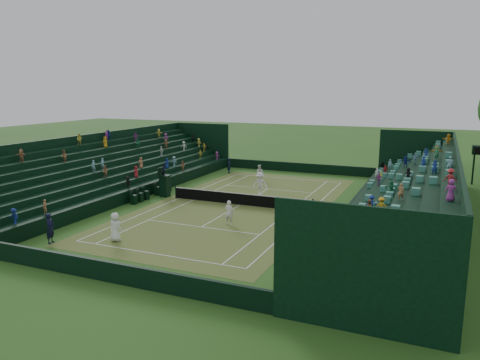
{
  "coord_description": "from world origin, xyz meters",
  "views": [
    {
      "loc": [
        14.03,
        -32.46,
        9.0
      ],
      "look_at": [
        0.0,
        0.0,
        2.0
      ],
      "focal_mm": 35.0,
      "sensor_mm": 36.0,
      "label": 1
    }
  ],
  "objects_px": {
    "tennis_net": "(240,199)",
    "player_far_west": "(260,173)",
    "player_far_east": "(260,184)",
    "umpire_chair": "(165,183)",
    "player_near_west": "(115,227)",
    "player_near_east": "(229,213)"
  },
  "relations": [
    {
      "from": "umpire_chair",
      "to": "player_far_west",
      "type": "distance_m",
      "value": 10.65
    },
    {
      "from": "tennis_net",
      "to": "umpire_chair",
      "type": "height_order",
      "value": "umpire_chair"
    },
    {
      "from": "umpire_chair",
      "to": "player_near_west",
      "type": "xyz_separation_m",
      "value": [
        3.64,
        -11.15,
        -0.29
      ]
    },
    {
      "from": "tennis_net",
      "to": "player_far_east",
      "type": "distance_m",
      "value": 3.73
    },
    {
      "from": "umpire_chair",
      "to": "player_near_west",
      "type": "height_order",
      "value": "umpire_chair"
    },
    {
      "from": "player_far_west",
      "to": "player_far_east",
      "type": "bearing_deg",
      "value": -66.43
    },
    {
      "from": "umpire_chair",
      "to": "player_near_west",
      "type": "relative_size",
      "value": 1.56
    },
    {
      "from": "umpire_chair",
      "to": "player_near_east",
      "type": "bearing_deg",
      "value": -32.45
    },
    {
      "from": "tennis_net",
      "to": "player_far_west",
      "type": "distance_m",
      "value": 9.86
    },
    {
      "from": "tennis_net",
      "to": "player_far_west",
      "type": "bearing_deg",
      "value": 102.0
    },
    {
      "from": "tennis_net",
      "to": "player_far_east",
      "type": "xyz_separation_m",
      "value": [
        0.26,
        3.69,
        0.47
      ]
    },
    {
      "from": "player_near_west",
      "to": "tennis_net",
      "type": "bearing_deg",
      "value": -103.44
    },
    {
      "from": "player_near_east",
      "to": "tennis_net",
      "type": "bearing_deg",
      "value": -75.81
    },
    {
      "from": "player_near_east",
      "to": "player_far_west",
      "type": "relative_size",
      "value": 1.05
    },
    {
      "from": "tennis_net",
      "to": "player_far_east",
      "type": "bearing_deg",
      "value": 85.98
    },
    {
      "from": "player_near_east",
      "to": "player_far_west",
      "type": "xyz_separation_m",
      "value": [
        -3.47,
        14.77,
        -0.04
      ]
    },
    {
      "from": "player_near_west",
      "to": "player_far_west",
      "type": "height_order",
      "value": "player_near_west"
    },
    {
      "from": "player_far_west",
      "to": "player_far_east",
      "type": "distance_m",
      "value": 6.38
    },
    {
      "from": "player_far_east",
      "to": "player_far_west",
      "type": "bearing_deg",
      "value": 97.37
    },
    {
      "from": "umpire_chair",
      "to": "player_far_east",
      "type": "bearing_deg",
      "value": 25.66
    },
    {
      "from": "umpire_chair",
      "to": "player_far_east",
      "type": "xyz_separation_m",
      "value": [
        7.24,
        3.48,
        -0.17
      ]
    },
    {
      "from": "umpire_chair",
      "to": "player_near_east",
      "type": "distance_m",
      "value": 9.97
    }
  ]
}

